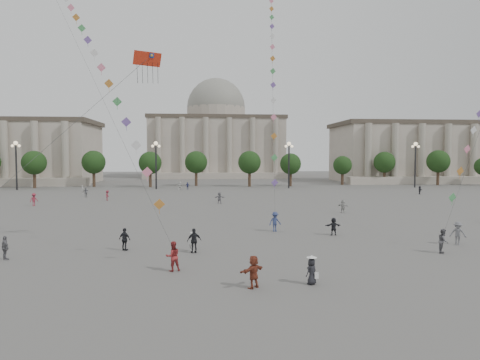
{
  "coord_description": "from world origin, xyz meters",
  "views": [
    {
      "loc": [
        -4.08,
        -26.41,
        7.34
      ],
      "look_at": [
        -0.95,
        12.0,
        5.2
      ],
      "focal_mm": 32.0,
      "sensor_mm": 36.0,
      "label": 1
    }
  ],
  "objects": [
    {
      "name": "hat_person",
      "position": [
        1.97,
        -2.7,
        0.81
      ],
      "size": [
        0.88,
        0.81,
        1.69
      ],
      "color": "black",
      "rests_on": "ground"
    },
    {
      "name": "tourist_1",
      "position": [
        -10.35,
        7.14,
        0.88
      ],
      "size": [
        1.11,
        0.87,
        1.76
      ],
      "primitive_type": "imported",
      "rotation": [
        0.0,
        0.0,
        2.64
      ],
      "color": "black",
      "rests_on": "ground"
    },
    {
      "name": "kite_flyer_0",
      "position": [
        -6.17,
        0.82,
        0.96
      ],
      "size": [
        1.13,
        1.0,
        1.92
      ],
      "primitive_type": "imported",
      "rotation": [
        0.0,
        0.0,
        3.49
      ],
      "color": "maroon",
      "rests_on": "ground"
    },
    {
      "name": "person_crowd_6",
      "position": [
        16.78,
        7.09,
        0.97
      ],
      "size": [
        1.44,
        1.2,
        1.94
      ],
      "primitive_type": "imported",
      "rotation": [
        0.0,
        0.0,
        5.82
      ],
      "color": "slate",
      "rests_on": "ground"
    },
    {
      "name": "dragon_kite",
      "position": [
        -8.74,
        8.11,
        14.19
      ],
      "size": [
        7.88,
        2.77,
        19.48
      ],
      "color": "red",
      "rests_on": "ground"
    },
    {
      "name": "person_crowd_16",
      "position": [
        -25.52,
        52.16,
        0.86
      ],
      "size": [
        1.08,
        0.66,
        1.72
      ],
      "primitive_type": "imported",
      "rotation": [
        0.0,
        0.0,
        0.26
      ],
      "color": "slate",
      "rests_on": "ground"
    },
    {
      "name": "tree_row",
      "position": [
        0.0,
        78.0,
        5.39
      ],
      "size": [
        137.12,
        5.12,
        8.0
      ],
      "color": "#35241A",
      "rests_on": "ground"
    },
    {
      "name": "person_crowd_9",
      "position": [
        37.3,
        52.84,
        0.79
      ],
      "size": [
        1.39,
        1.33,
        1.57
      ],
      "primitive_type": "imported",
      "rotation": [
        0.0,
        0.0,
        0.75
      ],
      "color": "black",
      "rests_on": "ground"
    },
    {
      "name": "ground",
      "position": [
        0.0,
        0.0,
        0.0
      ],
      "size": [
        360.0,
        360.0,
        0.0
      ],
      "primitive_type": "plane",
      "color": "#514F4C",
      "rests_on": "ground"
    },
    {
      "name": "person_crowd_12",
      "position": [
        -1.88,
        39.98,
        0.86
      ],
      "size": [
        1.66,
        0.8,
        1.72
      ],
      "primitive_type": "imported",
      "rotation": [
        0.0,
        0.0,
        2.95
      ],
      "color": "slate",
      "rests_on": "ground"
    },
    {
      "name": "person_crowd_0",
      "position": [
        -7.98,
        68.0,
        0.81
      ],
      "size": [
        0.98,
        0.48,
        1.63
      ],
      "primitive_type": "imported",
      "rotation": [
        0.0,
        0.0,
        0.09
      ],
      "color": "#383E7E",
      "rests_on": "ground"
    },
    {
      "name": "lamp_post_mid_west",
      "position": [
        -15.0,
        70.0,
        7.35
      ],
      "size": [
        2.0,
        0.9,
        10.65
      ],
      "color": "#262628",
      "rests_on": "ground"
    },
    {
      "name": "person_crowd_10",
      "position": [
        -28.21,
        59.68,
        0.82
      ],
      "size": [
        0.6,
        0.7,
        1.64
      ],
      "primitive_type": "imported",
      "rotation": [
        0.0,
        0.0,
        1.99
      ],
      "color": "#B2B1AD",
      "rests_on": "ground"
    },
    {
      "name": "tourist_2",
      "position": [
        -1.42,
        -3.09,
        0.92
      ],
      "size": [
        1.67,
        1.48,
        1.83
      ],
      "primitive_type": "imported",
      "rotation": [
        0.0,
        0.0,
        3.81
      ],
      "color": "brown",
      "rests_on": "ground"
    },
    {
      "name": "kite_train_mid",
      "position": [
        6.36,
        41.21,
        31.25
      ],
      "size": [
        7.61,
        50.01,
        74.85
      ],
      "color": "#3F3F3F",
      "rests_on": "ground"
    },
    {
      "name": "person_crowd_2",
      "position": [
        -29.33,
        38.66,
        0.95
      ],
      "size": [
        1.34,
        1.39,
        1.9
      ],
      "primitive_type": "imported",
      "rotation": [
        0.0,
        0.0,
        0.85
      ],
      "color": "maroon",
      "rests_on": "ground"
    },
    {
      "name": "hall_east",
      "position": [
        75.0,
        93.89,
        8.43
      ],
      "size": [
        84.0,
        26.22,
        17.2
      ],
      "color": "#A5998A",
      "rests_on": "ground"
    },
    {
      "name": "person_crowd_7",
      "position": [
        13.75,
        27.53,
        0.84
      ],
      "size": [
        1.47,
        1.43,
        1.68
      ],
      "primitive_type": "imported",
      "rotation": [
        0.0,
        0.0,
        2.38
      ],
      "color": "#BCBBB7",
      "rests_on": "ground"
    },
    {
      "name": "hall_central",
      "position": [
        0.0,
        129.22,
        14.23
      ],
      "size": [
        48.3,
        34.3,
        35.5
      ],
      "color": "#A5998A",
      "rests_on": "ground"
    },
    {
      "name": "lamp_post_far_west",
      "position": [
        -45.0,
        70.0,
        7.35
      ],
      "size": [
        2.0,
        0.9,
        10.65
      ],
      "color": "#262628",
      "rests_on": "ground"
    },
    {
      "name": "person_crowd_4",
      "position": [
        -9.62,
        68.0,
        0.88
      ],
      "size": [
        1.7,
        1.12,
        1.75
      ],
      "primitive_type": "imported",
      "rotation": [
        0.0,
        0.0,
        3.55
      ],
      "color": "silver",
      "rests_on": "ground"
    },
    {
      "name": "lamp_post_mid_east",
      "position": [
        15.0,
        70.0,
        7.35
      ],
      "size": [
        2.0,
        0.9,
        10.65
      ],
      "color": "#262628",
      "rests_on": "ground"
    },
    {
      "name": "tourist_3",
      "position": [
        -18.24,
        4.79,
        0.85
      ],
      "size": [
        1.0,
        1.0,
        1.71
      ],
      "primitive_type": "imported",
      "rotation": [
        0.0,
        0.0,
        2.36
      ],
      "color": "slate",
      "rests_on": "ground"
    },
    {
      "name": "kite_flyer_1",
      "position": [
        2.69,
        14.57,
        0.96
      ],
      "size": [
        1.41,
        1.07,
        1.93
      ],
      "primitive_type": "imported",
      "rotation": [
        0.0,
        0.0,
        0.32
      ],
      "color": "navy",
      "rests_on": "ground"
    },
    {
      "name": "person_crowd_17",
      "position": [
        -20.31,
        45.88,
        0.84
      ],
      "size": [
        0.67,
        1.11,
        1.68
      ],
      "primitive_type": "imported",
      "rotation": [
        0.0,
        0.0,
        1.53
      ],
      "color": "maroon",
      "rests_on": "ground"
    },
    {
      "name": "lamp_post_far_east",
      "position": [
        45.0,
        70.0,
        7.35
      ],
      "size": [
        2.0,
        0.9,
        10.65
      ],
      "color": "#262628",
      "rests_on": "ground"
    },
    {
      "name": "person_crowd_3",
      "position": [
        7.79,
        12.16,
        0.82
      ],
      "size": [
        1.57,
        0.66,
        1.65
      ],
      "primitive_type": "imported",
      "rotation": [
        0.0,
        0.0,
        3.26
      ],
      "color": "black",
      "rests_on": "ground"
    },
    {
      "name": "kite_flyer_2",
      "position": [
        13.9,
        4.3,
        0.92
      ],
      "size": [
        1.09,
        1.14,
        1.85
      ],
      "primitive_type": "imported",
      "rotation": [
        0.0,
        0.0,
        0.96
      ],
      "color": "#57565B",
      "rests_on": "ground"
    },
    {
      "name": "person_crowd_13",
      "position": [
        -5.16,
        6.55,
        0.75
      ],
      "size": [
        0.6,
        0.66,
        1.51
      ],
      "primitive_type": "imported",
      "rotation": [
        0.0,
        0.0,
        2.13
      ],
      "color": "silver",
      "rests_on": "ground"
    },
    {
      "name": "tourist_4",
      "position": [
        -4.94,
        5.89,
        0.94
      ],
      "size": [
        1.18,
        0.72,
        1.88
      ],
      "primitive_type": "imported",
      "rotation": [
        0.0,
        0.0,
        3.4
      ],
      "color": "black",
      "rests_on": "ground"
    }
  ]
}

